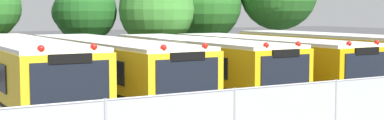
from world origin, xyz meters
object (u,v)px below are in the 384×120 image
(school_bus_4, at_px, (329,58))
(tree_4, at_px, (203,4))
(school_bus_1, at_px, (109,69))
(school_bus_2, at_px, (198,66))
(school_bus_0, at_px, (19,74))
(tree_3, at_px, (158,8))
(school_bus_3, at_px, (265,62))
(tree_2, at_px, (83,11))

(school_bus_4, relative_size, tree_4, 1.76)
(school_bus_1, distance_m, school_bus_2, 3.62)
(school_bus_0, xyz_separation_m, school_bus_2, (6.96, 0.11, -0.07))
(school_bus_0, distance_m, school_bus_1, 3.39)
(school_bus_0, height_order, tree_3, tree_3)
(school_bus_0, distance_m, tree_3, 12.22)
(school_bus_3, height_order, tree_2, tree_2)
(school_bus_4, bearing_deg, tree_2, -50.71)
(school_bus_0, bearing_deg, school_bus_2, -179.31)
(school_bus_4, xyz_separation_m, tree_3, (-4.97, 7.69, 2.29))
(school_bus_0, height_order, tree_4, tree_4)
(school_bus_2, bearing_deg, school_bus_3, -178.10)
(school_bus_0, distance_m, school_bus_4, 14.01)
(tree_4, bearing_deg, school_bus_1, -135.64)
(school_bus_1, relative_size, tree_4, 1.87)
(school_bus_2, xyz_separation_m, school_bus_3, (3.44, 0.16, -0.02))
(school_bus_3, relative_size, tree_3, 2.04)
(school_bus_3, bearing_deg, school_bus_2, 1.88)
(tree_3, bearing_deg, school_bus_3, -79.90)
(school_bus_1, bearing_deg, school_bus_3, 176.84)
(school_bus_4, relative_size, tree_3, 1.95)
(school_bus_4, bearing_deg, school_bus_1, -2.88)
(tree_3, bearing_deg, school_bus_2, -104.89)
(school_bus_1, height_order, school_bus_2, school_bus_1)
(school_bus_3, xyz_separation_m, tree_3, (-1.36, 7.65, 2.34))
(school_bus_0, xyz_separation_m, tree_4, (13.13, 10.01, 2.50))
(school_bus_0, relative_size, school_bus_1, 0.97)
(school_bus_2, relative_size, tree_3, 1.95)
(school_bus_1, distance_m, tree_4, 13.90)
(school_bus_0, bearing_deg, tree_2, -119.52)
(school_bus_4, height_order, tree_3, tree_3)
(tree_2, xyz_separation_m, tree_3, (3.44, -2.05, 0.16))
(school_bus_1, xyz_separation_m, tree_4, (9.77, 9.55, 2.55))
(school_bus_1, relative_size, school_bus_3, 1.02)
(school_bus_3, distance_m, tree_2, 11.04)
(tree_4, bearing_deg, school_bus_2, -121.89)
(school_bus_1, distance_m, school_bus_4, 10.65)
(school_bus_2, xyz_separation_m, tree_3, (2.07, 7.80, 2.32))
(school_bus_1, distance_m, tree_2, 9.98)
(tree_4, bearing_deg, tree_3, -152.75)
(school_bus_3, height_order, tree_3, tree_3)
(school_bus_4, bearing_deg, school_bus_0, -0.66)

